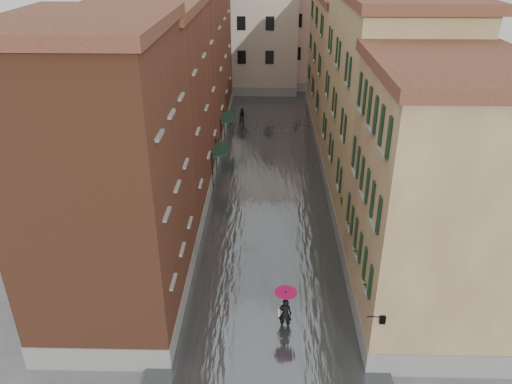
# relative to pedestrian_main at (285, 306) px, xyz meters

# --- Properties ---
(ground) EXTENTS (120.00, 120.00, 0.00)m
(ground) POSITION_rel_pedestrian_main_xyz_m (-0.76, 3.30, -1.30)
(ground) COLOR #5A5A5C
(ground) RESTS_ON ground
(floodwater) EXTENTS (10.00, 60.00, 0.20)m
(floodwater) POSITION_rel_pedestrian_main_xyz_m (-0.76, 16.30, -1.20)
(floodwater) COLOR #4B5053
(floodwater) RESTS_ON ground
(building_left_near) EXTENTS (6.00, 8.00, 13.00)m
(building_left_near) POSITION_rel_pedestrian_main_xyz_m (-7.76, 1.30, 5.20)
(building_left_near) COLOR brown
(building_left_near) RESTS_ON ground
(building_left_mid) EXTENTS (6.00, 14.00, 12.50)m
(building_left_mid) POSITION_rel_pedestrian_main_xyz_m (-7.76, 12.30, 4.95)
(building_left_mid) COLOR brown
(building_left_mid) RESTS_ON ground
(building_left_far) EXTENTS (6.00, 16.00, 14.00)m
(building_left_far) POSITION_rel_pedestrian_main_xyz_m (-7.76, 27.30, 5.70)
(building_left_far) COLOR brown
(building_left_far) RESTS_ON ground
(building_right_near) EXTENTS (6.00, 8.00, 11.50)m
(building_right_near) POSITION_rel_pedestrian_main_xyz_m (6.24, 1.30, 4.45)
(building_right_near) COLOR #8C6748
(building_right_near) RESTS_ON ground
(building_right_mid) EXTENTS (6.00, 14.00, 13.00)m
(building_right_mid) POSITION_rel_pedestrian_main_xyz_m (6.24, 12.30, 5.20)
(building_right_mid) COLOR tan
(building_right_mid) RESTS_ON ground
(building_right_far) EXTENTS (6.00, 16.00, 11.50)m
(building_right_far) POSITION_rel_pedestrian_main_xyz_m (6.24, 27.30, 4.45)
(building_right_far) COLOR #8C6748
(building_right_far) RESTS_ON ground
(building_end_cream) EXTENTS (12.00, 9.00, 13.00)m
(building_end_cream) POSITION_rel_pedestrian_main_xyz_m (-3.76, 41.30, 5.20)
(building_end_cream) COLOR #BCA895
(building_end_cream) RESTS_ON ground
(building_end_pink) EXTENTS (10.00, 9.00, 12.00)m
(building_end_pink) POSITION_rel_pedestrian_main_xyz_m (5.24, 43.30, 4.70)
(building_end_pink) COLOR tan
(building_end_pink) RESTS_ON ground
(awning_near) EXTENTS (1.09, 2.78, 2.80)m
(awning_near) POSITION_rel_pedestrian_main_xyz_m (-4.25, 15.38, 1.16)
(awning_near) COLOR black
(awning_near) RESTS_ON ground
(awning_far) EXTENTS (1.09, 3.05, 2.80)m
(awning_far) POSITION_rel_pedestrian_main_xyz_m (-4.24, 22.55, 1.17)
(awning_far) COLOR black
(awning_far) RESTS_ON ground
(wall_lantern) EXTENTS (0.71, 0.22, 0.35)m
(wall_lantern) POSITION_rel_pedestrian_main_xyz_m (3.57, -2.70, 1.71)
(wall_lantern) COLOR black
(wall_lantern) RESTS_ON ground
(window_planters) EXTENTS (0.59, 8.37, 0.84)m
(window_planters) POSITION_rel_pedestrian_main_xyz_m (3.36, 2.73, 2.21)
(window_planters) COLOR maroon
(window_planters) RESTS_ON ground
(pedestrian_main) EXTENTS (1.04, 1.04, 2.06)m
(pedestrian_main) POSITION_rel_pedestrian_main_xyz_m (0.00, 0.00, 0.00)
(pedestrian_main) COLOR black
(pedestrian_main) RESTS_ON ground
(pedestrian_far) EXTENTS (0.99, 0.85, 1.75)m
(pedestrian_far) POSITION_rel_pedestrian_main_xyz_m (-3.25, 27.48, -0.42)
(pedestrian_far) COLOR black
(pedestrian_far) RESTS_ON ground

